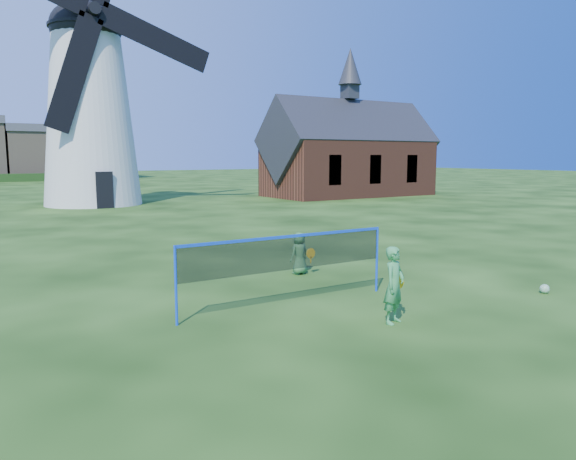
# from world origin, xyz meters

# --- Properties ---
(ground) EXTENTS (220.00, 220.00, 0.00)m
(ground) POSITION_xyz_m (0.00, 0.00, 0.00)
(ground) COLOR black
(ground) RESTS_ON ground
(windmill) EXTENTS (14.85, 6.18, 19.35)m
(windmill) POSITION_xyz_m (1.71, 27.19, 6.50)
(windmill) COLOR white
(windmill) RESTS_ON ground
(chapel) EXTENTS (13.84, 6.71, 11.70)m
(chapel) POSITION_xyz_m (21.34, 24.94, 3.29)
(chapel) COLOR brown
(chapel) RESTS_ON ground
(badminton_net) EXTENTS (5.05, 0.05, 1.55)m
(badminton_net) POSITION_xyz_m (-0.42, -0.49, 1.14)
(badminton_net) COLOR blue
(badminton_net) RESTS_ON ground
(player_girl) EXTENTS (0.74, 0.54, 1.50)m
(player_girl) POSITION_xyz_m (0.69, -2.56, 0.75)
(player_girl) COLOR #3D9A52
(player_girl) RESTS_ON ground
(player_boy) EXTENTS (0.66, 0.45, 1.15)m
(player_boy) POSITION_xyz_m (1.57, 2.09, 0.57)
(player_boy) COLOR #3F833F
(player_boy) RESTS_ON ground
(play_ball) EXTENTS (0.22, 0.22, 0.22)m
(play_ball) POSITION_xyz_m (5.29, -2.76, 0.11)
(play_ball) COLOR green
(play_ball) RESTS_ON ground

